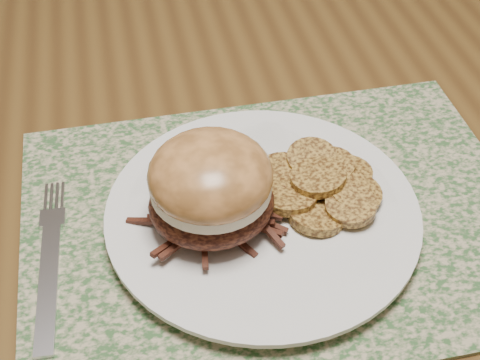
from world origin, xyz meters
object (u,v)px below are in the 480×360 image
Objects in this scene: fork at (50,259)px; dinner_plate at (262,214)px; pork_sandwich at (211,187)px; dining_table at (260,228)px.

dinner_plate is at bearing 5.61° from fork.
pork_sandwich is at bearing 4.72° from fork.
dinner_plate reaches higher than fork.
dining_table is at bearing 39.27° from pork_sandwich.
dinner_plate is 2.15× the size of pork_sandwich.
pork_sandwich is (-0.06, -0.07, 0.14)m from dining_table.
fork is (-0.20, -0.07, 0.09)m from dining_table.
dinner_plate reaches higher than dining_table.
pork_sandwich reaches higher than fork.
pork_sandwich reaches higher than dinner_plate.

